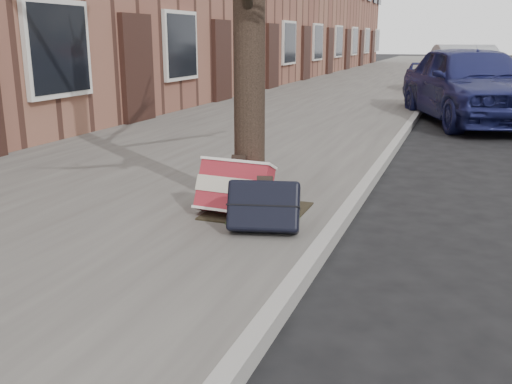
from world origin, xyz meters
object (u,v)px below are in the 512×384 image
(suitcase_navy, at_px, (264,206))
(car_near_mid, at_px, (465,71))
(suitcase_red, at_px, (234,188))
(car_near_front, at_px, (470,84))

(suitcase_navy, height_order, car_near_mid, car_near_mid)
(suitcase_red, xyz_separation_m, car_near_front, (1.92, 7.78, 0.41))
(car_near_mid, bearing_deg, suitcase_navy, -107.79)
(suitcase_red, xyz_separation_m, car_near_mid, (1.77, 13.11, 0.37))
(suitcase_red, distance_m, car_near_mid, 13.24)
(suitcase_navy, bearing_deg, suitcase_red, 124.94)
(suitcase_red, relative_size, suitcase_navy, 1.13)
(suitcase_red, bearing_deg, car_near_mid, 86.50)
(suitcase_red, relative_size, car_near_mid, 0.15)
(car_near_front, bearing_deg, suitcase_navy, -120.42)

